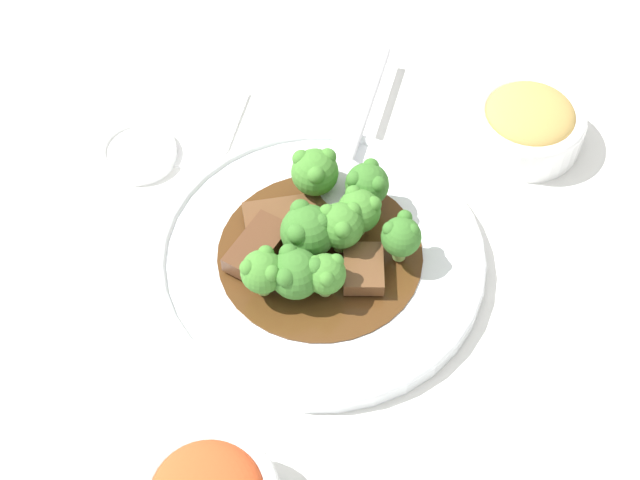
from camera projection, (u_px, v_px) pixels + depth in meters
ground_plane at (320, 263)px, 0.76m from camera, size 4.00×4.00×0.00m
main_plate at (320, 257)px, 0.75m from camera, size 0.28×0.28×0.02m
beef_strip_0 at (333, 214)px, 0.76m from camera, size 0.04×0.06×0.01m
beef_strip_1 at (257, 247)px, 0.74m from camera, size 0.05×0.07×0.02m
beef_strip_2 at (363, 268)px, 0.73m from camera, size 0.04×0.05×0.01m
beef_strip_3 at (281, 217)px, 0.76m from camera, size 0.07×0.05×0.01m
broccoli_floret_0 at (359, 210)px, 0.73m from camera, size 0.04×0.04×0.05m
broccoli_floret_1 at (325, 274)px, 0.70m from camera, size 0.03×0.03×0.04m
broccoli_floret_2 at (367, 184)px, 0.75m from camera, size 0.04×0.04×0.05m
broccoli_floret_3 at (296, 273)px, 0.70m from camera, size 0.04×0.04×0.04m
broccoli_floret_4 at (315, 172)px, 0.75m from camera, size 0.04×0.04×0.05m
broccoli_floret_5 at (262, 271)px, 0.70m from camera, size 0.04×0.04×0.04m
broccoli_floret_6 at (308, 230)px, 0.72m from camera, size 0.05×0.05×0.05m
broccoli_floret_7 at (341, 225)px, 0.72m from camera, size 0.04×0.04×0.05m
broccoli_floret_8 at (401, 234)px, 0.72m from camera, size 0.03×0.03×0.04m
serving_spoon at (347, 167)px, 0.79m from camera, size 0.06×0.21×0.01m
side_bowl_appetizer at (528, 123)px, 0.82m from camera, size 0.10×0.10×0.05m
sauce_dish at (139, 152)px, 0.83m from camera, size 0.07×0.07×0.01m
paper_napkin at (170, 120)px, 0.85m from camera, size 0.14×0.12×0.01m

